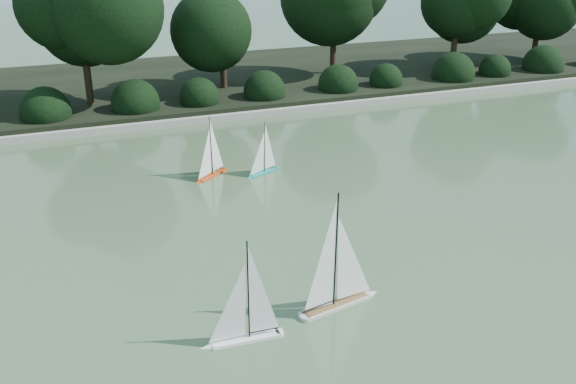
{
  "coord_description": "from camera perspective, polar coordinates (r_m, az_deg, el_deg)",
  "views": [
    {
      "loc": [
        -4.19,
        -7.4,
        4.97
      ],
      "look_at": [
        -0.51,
        2.07,
        0.7
      ],
      "focal_mm": 40.0,
      "sensor_mm": 36.0,
      "label": 1
    }
  ],
  "objects": [
    {
      "name": "sailboat_teal",
      "position": [
        13.71,
        -2.41,
        2.38
      ],
      "size": [
        0.86,
        0.47,
        1.22
      ],
      "color": "teal",
      "rests_on": "ground"
    },
    {
      "name": "far_bank",
      "position": [
        21.37,
        -9.51,
        9.47
      ],
      "size": [
        40.0,
        8.0,
        0.3
      ],
      "primitive_type": "cube",
      "color": "black",
      "rests_on": "ground"
    },
    {
      "name": "tree_line",
      "position": [
        19.74,
        -5.35,
        15.94
      ],
      "size": [
        26.31,
        3.93,
        4.39
      ],
      "color": "black",
      "rests_on": "ground"
    },
    {
      "name": "sailboat_orange",
      "position": [
        13.61,
        -7.02,
        2.19
      ],
      "size": [
        0.89,
        0.7,
        1.38
      ],
      "color": "#CC4013",
      "rests_on": "ground"
    },
    {
      "name": "sailboat_white_a",
      "position": [
        8.36,
        -4.34,
        -11.77
      ],
      "size": [
        1.11,
        0.23,
        1.52
      ],
      "color": "white",
      "rests_on": "ground"
    },
    {
      "name": "sailboat_white_b",
      "position": [
        9.07,
        4.89,
        -8.39
      ],
      "size": [
        1.37,
        0.48,
        1.87
      ],
      "color": "silver",
      "rests_on": "ground"
    },
    {
      "name": "race_buoy",
      "position": [
        8.63,
        -6.13,
        -12.5
      ],
      "size": [
        0.13,
        0.13,
        0.13
      ],
      "primitive_type": "sphere",
      "color": "#FB320D",
      "rests_on": "ground"
    },
    {
      "name": "ground",
      "position": [
        9.85,
        7.22,
        -7.71
      ],
      "size": [
        80.0,
        80.0,
        0.0
      ],
      "primitive_type": "plane",
      "color": "#32472B",
      "rests_on": "ground"
    },
    {
      "name": "pond_coping",
      "position": [
        17.61,
        -6.68,
        6.57
      ],
      "size": [
        40.0,
        0.35,
        0.18
      ],
      "primitive_type": "cube",
      "color": "gray",
      "rests_on": "ground"
    },
    {
      "name": "shrub_hedge",
      "position": [
        18.36,
        -7.47,
        8.37
      ],
      "size": [
        29.1,
        1.1,
        1.1
      ],
      "color": "black",
      "rests_on": "ground"
    }
  ]
}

